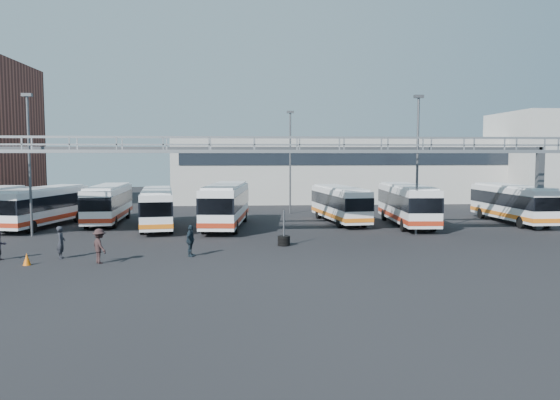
{
  "coord_description": "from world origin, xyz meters",
  "views": [
    {
      "loc": [
        -0.95,
        -32.21,
        5.85
      ],
      "look_at": [
        1.82,
        6.0,
        2.69
      ],
      "focal_mm": 35.0,
      "sensor_mm": 36.0,
      "label": 1
    }
  ],
  "objects": [
    {
      "name": "light_pole_left",
      "position": [
        -16.0,
        8.0,
        5.73
      ],
      "size": [
        0.7,
        0.35,
        10.21
      ],
      "color": "#4C4F54",
      "rests_on": "ground"
    },
    {
      "name": "cone_left",
      "position": [
        -12.33,
        -2.66,
        0.32
      ],
      "size": [
        0.47,
        0.47,
        0.65
      ],
      "primitive_type": "cone",
      "rotation": [
        0.0,
        0.0,
        0.17
      ],
      "color": "#CF5D0B",
      "rests_on": "ground"
    },
    {
      "name": "light_pole_mid",
      "position": [
        12.0,
        7.0,
        5.73
      ],
      "size": [
        0.7,
        0.35,
        10.21
      ],
      "color": "#4C4F54",
      "rests_on": "ground"
    },
    {
      "name": "pedestrian_c",
      "position": [
        -8.58,
        -2.43,
        0.95
      ],
      "size": [
        1.3,
        1.4,
        1.9
      ],
      "primitive_type": "imported",
      "rotation": [
        0.0,
        0.0,
        2.22
      ],
      "color": "black",
      "rests_on": "ground"
    },
    {
      "name": "light_pole_back",
      "position": [
        4.0,
        22.0,
        5.73
      ],
      "size": [
        0.7,
        0.35,
        10.21
      ],
      "color": "#4C4F54",
      "rests_on": "ground"
    },
    {
      "name": "pedestrian_d",
      "position": [
        -3.86,
        -0.73,
        0.92
      ],
      "size": [
        0.72,
        1.16,
        1.83
      ],
      "primitive_type": "imported",
      "rotation": [
        0.0,
        0.0,
        1.29
      ],
      "color": "#1B2731",
      "rests_on": "ground"
    },
    {
      "name": "tire_stack",
      "position": [
        1.83,
        2.63,
        0.39
      ],
      "size": [
        0.8,
        0.8,
        2.28
      ],
      "color": "black",
      "rests_on": "ground"
    },
    {
      "name": "bus_6",
      "position": [
        7.61,
        14.28,
        1.73
      ],
      "size": [
        3.63,
        10.52,
        3.13
      ],
      "rotation": [
        0.0,
        0.0,
        0.12
      ],
      "color": "silver",
      "rests_on": "ground"
    },
    {
      "name": "bus_4",
      "position": [
        -2.15,
        11.76,
        1.95
      ],
      "size": [
        3.83,
        11.79,
        3.52
      ],
      "rotation": [
        0.0,
        0.0,
        -0.1
      ],
      "color": "silver",
      "rests_on": "ground"
    },
    {
      "name": "building_right",
      "position": [
        38.0,
        32.0,
        5.5
      ],
      "size": [
        14.0,
        12.0,
        11.0
      ],
      "primitive_type": "cube",
      "color": "#B2B2AD",
      "rests_on": "ground"
    },
    {
      "name": "bus_2",
      "position": [
        -12.3,
        15.34,
        1.81
      ],
      "size": [
        3.01,
        10.86,
        3.27
      ],
      "rotation": [
        0.0,
        0.0,
        0.05
      ],
      "color": "silver",
      "rests_on": "ground"
    },
    {
      "name": "warehouse",
      "position": [
        12.0,
        38.0,
        4.0
      ],
      "size": [
        42.0,
        14.0,
        8.0
      ],
      "primitive_type": "cube",
      "color": "#9E9E99",
      "rests_on": "ground"
    },
    {
      "name": "bus_1",
      "position": [
        -16.94,
        13.04,
        1.8
      ],
      "size": [
        4.57,
        10.99,
        3.25
      ],
      "rotation": [
        0.0,
        0.0,
        -0.2
      ],
      "color": "silver",
      "rests_on": "ground"
    },
    {
      "name": "gantry",
      "position": [
        0.0,
        5.87,
        5.51
      ],
      "size": [
        51.4,
        5.15,
        7.1
      ],
      "color": "#919499",
      "rests_on": "ground"
    },
    {
      "name": "bus_7",
      "position": [
        12.83,
        11.96,
        1.88
      ],
      "size": [
        3.2,
        11.33,
        3.4
      ],
      "rotation": [
        0.0,
        0.0,
        -0.05
      ],
      "color": "silver",
      "rests_on": "ground"
    },
    {
      "name": "bus_9",
      "position": [
        22.41,
        12.97,
        1.81
      ],
      "size": [
        2.78,
        10.85,
        3.28
      ],
      "rotation": [
        0.0,
        0.0,
        0.03
      ],
      "color": "silver",
      "rests_on": "ground"
    },
    {
      "name": "pedestrian_a",
      "position": [
        -11.12,
        -0.84,
        0.92
      ],
      "size": [
        0.51,
        0.72,
        1.85
      ],
      "primitive_type": "imported",
      "rotation": [
        0.0,
        0.0,
        1.68
      ],
      "color": "black",
      "rests_on": "ground"
    },
    {
      "name": "ground",
      "position": [
        0.0,
        0.0,
        0.0
      ],
      "size": [
        140.0,
        140.0,
        0.0
      ],
      "primitive_type": "plane",
      "color": "black",
      "rests_on": "ground"
    },
    {
      "name": "bus_3",
      "position": [
        -7.62,
        11.68,
        1.75
      ],
      "size": [
        3.79,
        10.63,
        3.16
      ],
      "rotation": [
        0.0,
        0.0,
        0.14
      ],
      "color": "silver",
      "rests_on": "ground"
    }
  ]
}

